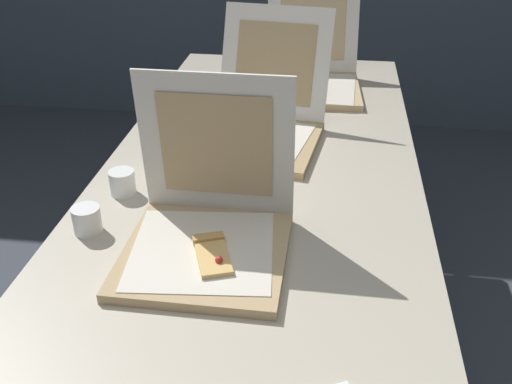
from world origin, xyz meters
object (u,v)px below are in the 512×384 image
pizza_box_front (208,229)px  cup_white_near_left (87,220)px  pizza_box_middle (261,123)px  pizza_box_back (311,75)px  cup_white_near_center (122,182)px  cup_white_mid (159,161)px  table (257,197)px

pizza_box_front → cup_white_near_left: 0.29m
pizza_box_middle → pizza_box_back: bearing=82.4°
cup_white_near_center → cup_white_near_left: 0.18m
pizza_box_middle → cup_white_mid: pizza_box_middle is taller
cup_white_near_left → cup_white_mid: bearing=74.8°
cup_white_mid → cup_white_near_left: bearing=-105.2°
cup_white_mid → table: bearing=-3.3°
pizza_box_front → pizza_box_middle: 0.58m
cup_white_near_center → cup_white_mid: 0.14m
table → cup_white_near_center: size_ratio=33.66×
table → cup_white_near_center: bearing=-161.4°
pizza_box_front → pizza_box_middle: bearing=86.2°
pizza_box_back → pizza_box_front: bearing=-102.4°
cup_white_mid → pizza_box_back: bearing=62.5°
pizza_box_middle → pizza_box_back: (0.12, 0.46, -0.00)m
cup_white_near_left → cup_white_near_center: bearing=82.8°
pizza_box_middle → cup_white_near_left: bearing=-113.5°
cup_white_near_center → cup_white_mid: size_ratio=1.00×
pizza_box_back → table: bearing=-101.5°
cup_white_near_center → cup_white_near_left: same height
table → pizza_box_middle: bearing=94.5°
pizza_box_front → pizza_box_back: size_ratio=0.75×
pizza_box_back → cup_white_mid: pizza_box_back is taller
cup_white_near_center → cup_white_mid: bearing=64.4°
pizza_box_front → pizza_box_middle: size_ratio=0.72×
pizza_box_front → cup_white_mid: (-0.20, 0.33, -0.02)m
pizza_box_front → cup_white_mid: pizza_box_front is taller
pizza_box_front → cup_white_near_left: size_ratio=5.65×
cup_white_near_center → cup_white_mid: same height
pizza_box_middle → cup_white_near_center: size_ratio=7.86×
pizza_box_front → cup_white_near_center: pizza_box_front is taller
pizza_box_middle → cup_white_near_center: 0.48m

